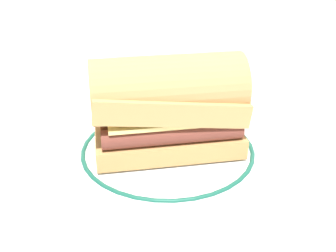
{
  "coord_description": "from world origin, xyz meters",
  "views": [
    {
      "loc": [
        0.05,
        -0.46,
        0.29
      ],
      "look_at": [
        -0.01,
        0.0,
        0.04
      ],
      "focal_mm": 42.78,
      "sensor_mm": 36.0,
      "label": 1
    }
  ],
  "objects": [
    {
      "name": "drinking_glass",
      "position": [
        -0.1,
        0.18,
        0.05
      ],
      "size": [
        0.06,
        0.06,
        0.12
      ],
      "color": "silver",
      "rests_on": "ground_plane"
    },
    {
      "name": "plate",
      "position": [
        -0.01,
        0.0,
        0.01
      ],
      "size": [
        0.25,
        0.25,
        0.01
      ],
      "color": "white",
      "rests_on": "ground_plane"
    },
    {
      "name": "ground_plane",
      "position": [
        0.0,
        0.0,
        0.0
      ],
      "size": [
        1.5,
        1.5,
        0.0
      ],
      "primitive_type": "plane",
      "color": "white"
    },
    {
      "name": "sausage_sandwich",
      "position": [
        -0.01,
        0.0,
        0.08
      ],
      "size": [
        0.21,
        0.15,
        0.13
      ],
      "rotation": [
        0.0,
        0.0,
        0.3
      ],
      "color": "tan",
      "rests_on": "plate"
    }
  ]
}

